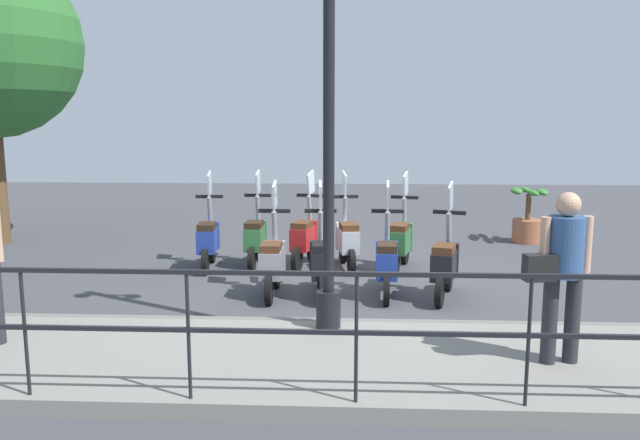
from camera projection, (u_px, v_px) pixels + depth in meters
ground_plane at (353, 283)px, 9.14m from camera, size 28.00×28.00×0.00m
promenade_walkway at (355, 360)px, 6.02m from camera, size 2.20×20.00×0.15m
fence_railing at (357, 312)px, 4.85m from camera, size 0.04×16.03×1.07m
lamp_post_near at (329, 133)px, 6.43m from camera, size 0.26×0.90×4.67m
pedestrian_with_bag at (563, 265)px, 5.63m from camera, size 0.37×0.64×1.59m
potted_palm at (528, 220)px, 12.06m from camera, size 1.06×0.66×1.05m
scooter_near_0 at (445, 263)px, 8.27m from camera, size 1.20×0.54×1.54m
scooter_near_1 at (387, 262)px, 8.37m from camera, size 1.23×0.44×1.54m
scooter_near_2 at (321, 261)px, 8.39m from camera, size 1.23×0.44×1.54m
scooter_near_3 at (273, 261)px, 8.39m from camera, size 1.23×0.44×1.54m
scooter_far_0 at (401, 240)px, 9.87m from camera, size 1.21×0.53×1.54m
scooter_far_1 at (347, 239)px, 9.94m from camera, size 1.23×0.47×1.54m
scooter_far_2 at (305, 237)px, 10.11m from camera, size 1.21×0.51×1.54m
scooter_far_3 at (256, 237)px, 10.12m from camera, size 1.23×0.44×1.54m
scooter_far_4 at (208, 239)px, 9.96m from camera, size 1.23×0.44×1.54m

